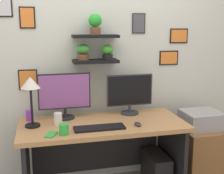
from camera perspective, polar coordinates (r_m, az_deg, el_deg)
name	(u,v)px	position (r m, az deg, el deg)	size (l,w,h in m)	color
back_wall_assembly	(93,53)	(3.05, -3.58, 6.60)	(4.40, 0.24, 2.70)	silver
desk	(102,142)	(2.88, -1.98, -10.53)	(1.51, 0.68, 0.75)	tan
monitor_left	(64,94)	(2.85, -9.08, -1.36)	(0.49, 0.18, 0.43)	black
monitor_right	(130,93)	(2.98, 3.38, -1.14)	(0.47, 0.18, 0.40)	#2D2D33
keyboard	(99,128)	(2.59, -2.44, -7.80)	(0.44, 0.14, 0.02)	black
computer_mouse	(138,124)	(2.68, 4.94, -7.06)	(0.06, 0.09, 0.03)	#2D2D33
desk_lamp	(31,88)	(2.65, -15.31, -0.20)	(0.17, 0.17, 0.45)	black
cell_phone	(51,134)	(2.50, -11.53, -8.88)	(0.07, 0.14, 0.01)	green
coffee_mug	(64,129)	(2.48, -9.20, -7.97)	(0.08, 0.08, 0.09)	green
pen_cup	(30,115)	(2.90, -15.47, -5.24)	(0.07, 0.07, 0.10)	purple
water_cup	(58,119)	(2.72, -10.26, -6.03)	(0.07, 0.07, 0.11)	white
drawer_cabinet	(199,154)	(3.35, 16.37, -12.19)	(0.44, 0.50, 0.59)	brown
printer	(202,120)	(3.22, 16.76, -5.98)	(0.38, 0.34, 0.17)	#9E9EA3
computer_tower_right	(156,172)	(3.12, 8.38, -15.72)	(0.18, 0.40, 0.38)	black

